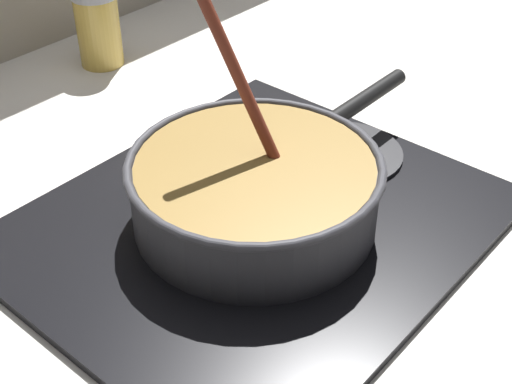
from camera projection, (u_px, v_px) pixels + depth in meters
ground at (355, 295)px, 0.82m from camera, size 2.40×1.60×0.04m
hob_plate at (256, 223)px, 0.88m from camera, size 0.56×0.48×0.01m
burner_ring at (256, 216)px, 0.88m from camera, size 0.20×0.20×0.01m
spare_burner at (345, 153)px, 0.99m from camera, size 0.16×0.16×0.01m
cooking_pan at (257, 188)px, 0.85m from camera, size 0.47×0.31×0.29m
condiment_jar at (98, 27)px, 1.21m from camera, size 0.08×0.08×0.13m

